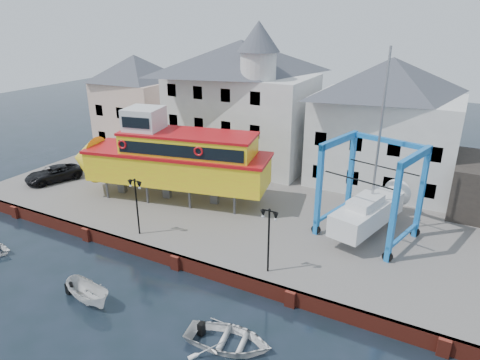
% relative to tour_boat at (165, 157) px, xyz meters
% --- Properties ---
extents(ground, '(140.00, 140.00, 0.00)m').
position_rel_tour_boat_xyz_m(ground, '(6.09, -7.29, -4.57)').
color(ground, black).
rests_on(ground, ground).
extents(hardstanding, '(44.00, 22.00, 1.00)m').
position_rel_tour_boat_xyz_m(hardstanding, '(6.09, 3.71, -4.07)').
color(hardstanding, '#605E5C').
rests_on(hardstanding, ground).
extents(quay_wall, '(44.00, 0.47, 1.00)m').
position_rel_tour_boat_xyz_m(quay_wall, '(6.09, -7.19, -4.07)').
color(quay_wall, maroon).
rests_on(quay_wall, ground).
extents(building_pink, '(8.00, 7.00, 10.30)m').
position_rel_tour_boat_xyz_m(building_pink, '(-11.91, 10.70, 1.58)').
color(building_pink, beige).
rests_on(building_pink, hardstanding).
extents(building_white_main, '(14.00, 8.30, 14.00)m').
position_rel_tour_boat_xyz_m(building_white_main, '(1.22, 11.10, 2.77)').
color(building_white_main, silver).
rests_on(building_white_main, hardstanding).
extents(building_white_right, '(12.00, 8.00, 11.20)m').
position_rel_tour_boat_xyz_m(building_white_right, '(15.09, 11.70, 2.03)').
color(building_white_right, silver).
rests_on(building_white_right, hardstanding).
extents(lamp_post_left, '(1.12, 0.32, 4.20)m').
position_rel_tour_boat_xyz_m(lamp_post_left, '(2.09, -6.09, -0.40)').
color(lamp_post_left, black).
rests_on(lamp_post_left, hardstanding).
extents(lamp_post_right, '(1.12, 0.32, 4.20)m').
position_rel_tour_boat_xyz_m(lamp_post_right, '(12.09, -6.09, -0.40)').
color(lamp_post_right, black).
rests_on(lamp_post_right, hardstanding).
extents(tour_boat, '(17.86, 7.66, 7.57)m').
position_rel_tour_boat_xyz_m(tour_boat, '(0.00, 0.00, 0.00)').
color(tour_boat, '#59595E').
rests_on(tour_boat, hardstanding).
extents(travel_lift, '(6.93, 8.73, 12.78)m').
position_rel_tour_boat_xyz_m(travel_lift, '(16.46, 1.98, -1.43)').
color(travel_lift, '#144DA9').
rests_on(travel_lift, hardstanding).
extents(van, '(4.00, 5.47, 1.38)m').
position_rel_tour_boat_xyz_m(van, '(-11.65, -1.88, -2.88)').
color(van, black).
rests_on(van, hardstanding).
extents(motorboat_a, '(3.72, 1.93, 1.37)m').
position_rel_tour_boat_xyz_m(motorboat_a, '(3.63, -12.44, -4.57)').
color(motorboat_a, silver).
rests_on(motorboat_a, ground).
extents(motorboat_b, '(4.96, 3.91, 0.93)m').
position_rel_tour_boat_xyz_m(motorboat_b, '(12.49, -11.70, -4.57)').
color(motorboat_b, silver).
rests_on(motorboat_b, ground).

